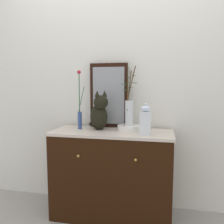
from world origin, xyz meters
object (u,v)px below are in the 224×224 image
object	(u,v)px
vase_slim_green	(80,111)
bowl_porcelain	(129,128)
jar_lidded_porcelain	(145,121)
vase_glass_clear	(129,110)
mirror_leaning	(109,96)
sideboard	(112,174)
cat_sitting	(99,113)

from	to	relation	value
vase_slim_green	bowl_porcelain	bearing A→B (deg)	1.74
jar_lidded_porcelain	vase_glass_clear	bearing A→B (deg)	135.29
mirror_leaning	sideboard	bearing A→B (deg)	-69.29
vase_slim_green	bowl_porcelain	xyz separation A→B (m)	(0.48, 0.01, -0.15)
sideboard	mirror_leaning	bearing A→B (deg)	110.71
jar_lidded_porcelain	bowl_porcelain	bearing A→B (deg)	135.73
sideboard	jar_lidded_porcelain	bearing A→B (deg)	-16.01
bowl_porcelain	jar_lidded_porcelain	world-z (taller)	jar_lidded_porcelain
vase_glass_clear	vase_slim_green	bearing A→B (deg)	-177.89
vase_slim_green	jar_lidded_porcelain	distance (m)	0.67
bowl_porcelain	jar_lidded_porcelain	bearing A→B (deg)	-44.27
mirror_leaning	jar_lidded_porcelain	xyz separation A→B (m)	(0.39, -0.30, -0.20)
vase_slim_green	vase_glass_clear	size ratio (longest dim) A/B	1.03
vase_slim_green	jar_lidded_porcelain	bearing A→B (deg)	-12.57
mirror_leaning	cat_sitting	bearing A→B (deg)	-112.18
vase_slim_green	bowl_porcelain	size ratio (longest dim) A/B	2.58
bowl_porcelain	cat_sitting	bearing A→B (deg)	-177.87
vase_glass_clear	bowl_porcelain	bearing A→B (deg)	-78.44
cat_sitting	jar_lidded_porcelain	distance (m)	0.48
vase_glass_clear	mirror_leaning	bearing A→B (deg)	149.40
vase_glass_clear	cat_sitting	bearing A→B (deg)	-177.25
vase_glass_clear	sideboard	bearing A→B (deg)	-154.10
sideboard	cat_sitting	distance (m)	0.59
vase_slim_green	vase_glass_clear	xyz separation A→B (m)	(0.48, 0.02, 0.02)
sideboard	vase_glass_clear	xyz separation A→B (m)	(0.15, 0.07, 0.61)
mirror_leaning	cat_sitting	world-z (taller)	mirror_leaning
cat_sitting	vase_glass_clear	xyz separation A→B (m)	(0.29, 0.01, 0.04)
vase_slim_green	bowl_porcelain	distance (m)	0.51
mirror_leaning	cat_sitting	xyz separation A→B (m)	(-0.06, -0.15, -0.16)
mirror_leaning	jar_lidded_porcelain	world-z (taller)	mirror_leaning
mirror_leaning	vase_glass_clear	distance (m)	0.29
sideboard	mirror_leaning	distance (m)	0.77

